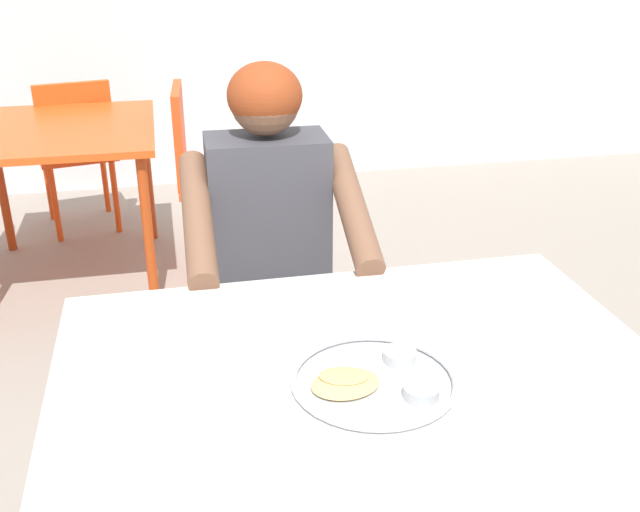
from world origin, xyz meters
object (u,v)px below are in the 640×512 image
table_foreground (367,406)px  thali_tray (375,380)px  table_background_red (59,145)px  drinking_cup (206,375)px  chair_red_right (206,167)px  chair_foreground (266,287)px  chair_red_far (76,145)px  diner_foreground (273,245)px

table_foreground → thali_tray: (0.01, -0.03, 0.08)m
table_background_red → drinking_cup: bearing=-77.4°
chair_red_right → drinking_cup: bearing=-93.7°
table_foreground → table_background_red: 2.37m
chair_foreground → thali_tray: bearing=-85.8°
chair_foreground → table_background_red: bearing=120.0°
chair_foreground → chair_red_far: bearing=111.2°
diner_foreground → chair_red_right: (-0.09, 1.47, -0.21)m
table_foreground → drinking_cup: (-0.31, -0.00, 0.12)m
thali_tray → chair_red_right: 2.25m
table_foreground → chair_red_right: chair_red_right is taller
table_background_red → chair_red_far: chair_red_far is taller
thali_tray → chair_red_right: (-0.17, 2.23, -0.25)m
table_foreground → diner_foreground: (-0.07, 0.73, 0.04)m
chair_red_right → table_background_red: bearing=177.2°
table_foreground → chair_red_far: 2.96m
table_foreground → chair_red_far: (-0.80, 2.84, -0.20)m
drinking_cup → chair_red_right: (0.14, 2.20, -0.29)m
table_foreground → chair_red_far: chair_red_far is taller
chair_red_far → diner_foreground: bearing=-70.9°
chair_red_right → chair_red_far: size_ratio=1.07×
table_foreground → thali_tray: size_ratio=3.80×
chair_red_right → table_foreground: bearing=-85.7°
table_foreground → chair_foreground: (-0.07, 0.95, -0.19)m
thali_tray → drinking_cup: size_ratio=3.43×
thali_tray → diner_foreground: size_ratio=0.26×
chair_foreground → chair_red_far: 2.03m
chair_foreground → table_background_red: size_ratio=0.87×
table_background_red → chair_red_far: (0.00, 0.61, -0.17)m
thali_tray → drinking_cup: (-0.31, 0.03, 0.04)m
table_foreground → chair_red_right: (-0.17, 2.20, -0.17)m
chair_foreground → chair_red_far: (-0.73, 1.89, -0.01)m
drinking_cup → chair_red_far: 2.90m
thali_tray → table_foreground: bearing=99.4°
diner_foreground → table_background_red: 1.67m
chair_red_right → chair_red_far: (-0.64, 0.64, -0.03)m
table_foreground → chair_foreground: bearing=94.1°
chair_foreground → table_background_red: (-0.74, 1.28, 0.16)m
diner_foreground → table_foreground: bearing=-84.4°
drinking_cup → table_background_red: size_ratio=0.10×
thali_tray → drinking_cup: 0.32m
drinking_cup → chair_foreground: size_ratio=0.11×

